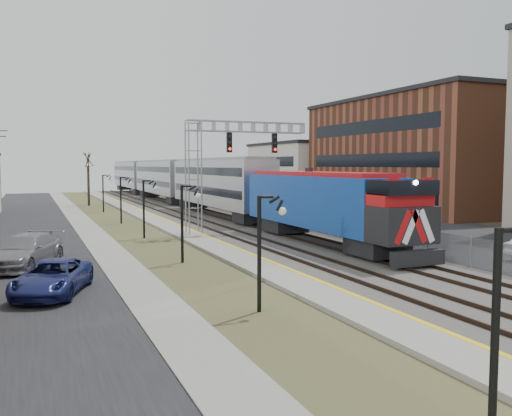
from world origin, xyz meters
TOP-DOWN VIEW (x-y plane):
  - street_west at (-11.50, 35.00)m, footprint 7.00×120.00m
  - sidewalk at (-7.00, 35.00)m, footprint 2.00×120.00m
  - grass_median at (-4.00, 35.00)m, footprint 4.00×120.00m
  - platform at (-1.00, 35.00)m, footprint 2.00×120.00m
  - ballast_bed at (4.00, 35.00)m, footprint 8.00×120.00m
  - parking_lot at (16.00, 35.00)m, footprint 16.00×120.00m
  - platform_edge at (-0.12, 35.00)m, footprint 0.24×120.00m
  - track_near at (2.00, 35.00)m, footprint 1.58×120.00m
  - track_far at (5.50, 35.00)m, footprint 1.58×120.00m
  - train at (5.50, 55.93)m, footprint 3.00×85.85m
  - signal_gantry at (1.22, 27.99)m, footprint 9.00×1.07m
  - lampposts at (-4.00, 18.29)m, footprint 0.14×62.14m
  - fence at (8.20, 35.00)m, footprint 0.04×120.00m
  - buildings_east at (30.00, 31.18)m, footprint 16.00×76.00m
  - bare_trees at (-12.66, 38.91)m, footprint 12.30×42.30m
  - car_lot_d at (13.17, 23.75)m, footprint 4.90×2.42m
  - car_lot_e at (10.91, 34.08)m, footprint 5.15×3.69m
  - car_lot_f at (11.48, 35.57)m, footprint 4.61×1.88m
  - car_street_a at (-10.36, 13.42)m, footprint 3.62×5.19m
  - car_street_b at (-11.37, 19.84)m, footprint 4.34×5.93m
  - car_lot_g at (11.60, 44.11)m, footprint 4.22×1.72m

SIDE VIEW (x-z plane):
  - street_west at x=-11.50m, z-range 0.00..0.04m
  - parking_lot at x=16.00m, z-range 0.00..0.04m
  - grass_median at x=-4.00m, z-range 0.00..0.06m
  - sidewalk at x=-7.00m, z-range 0.00..0.08m
  - ballast_bed at x=4.00m, z-range 0.00..0.20m
  - platform at x=-1.00m, z-range 0.00..0.24m
  - platform_edge at x=-0.12m, z-range 0.24..0.25m
  - track_near at x=2.00m, z-range 0.20..0.35m
  - track_far at x=5.50m, z-range 0.20..0.35m
  - car_street_a at x=-10.36m, z-range 0.00..1.32m
  - car_lot_d at x=13.17m, z-range 0.00..1.37m
  - car_lot_g at x=11.60m, z-range 0.00..1.44m
  - car_lot_f at x=11.48m, z-range 0.00..1.49m
  - car_street_b at x=-11.37m, z-range 0.00..1.60m
  - fence at x=8.20m, z-range 0.00..1.60m
  - car_lot_e at x=10.91m, z-range 0.00..1.63m
  - lampposts at x=-4.00m, z-range 0.00..4.00m
  - bare_trees at x=-12.66m, z-range -0.27..5.68m
  - train at x=5.50m, z-range 0.26..5.58m
  - signal_gantry at x=1.22m, z-range 1.51..9.66m
  - buildings_east at x=30.00m, z-range -1.19..13.81m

